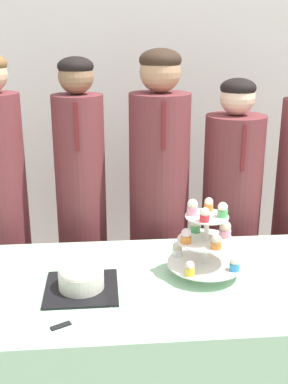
{
  "coord_description": "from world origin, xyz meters",
  "views": [
    {
      "loc": [
        -0.28,
        -1.25,
        1.64
      ],
      "look_at": [
        -0.13,
        0.43,
        1.08
      ],
      "focal_mm": 45.0,
      "sensor_mm": 36.0,
      "label": 1
    }
  ],
  "objects_px": {
    "student_1": "(82,219)",
    "student_2": "(159,215)",
    "round_cake": "(81,278)",
    "cake_knife": "(72,322)",
    "student_3": "(230,226)",
    "student_0": "(3,220)",
    "cupcake_stand": "(206,240)"
  },
  "relations": [
    {
      "from": "cake_knife",
      "to": "cupcake_stand",
      "type": "relative_size",
      "value": 0.68
    },
    {
      "from": "cupcake_stand",
      "to": "student_3",
      "type": "distance_m",
      "value": 0.7
    },
    {
      "from": "student_2",
      "to": "student_3",
      "type": "bearing_deg",
      "value": -0.0
    },
    {
      "from": "cake_knife",
      "to": "student_2",
      "type": "distance_m",
      "value": 0.99
    },
    {
      "from": "student_1",
      "to": "student_2",
      "type": "relative_size",
      "value": 0.98
    },
    {
      "from": "student_0",
      "to": "round_cake",
      "type": "bearing_deg",
      "value": -59.13
    },
    {
      "from": "cupcake_stand",
      "to": "student_3",
      "type": "height_order",
      "value": "student_3"
    },
    {
      "from": "cake_knife",
      "to": "student_3",
      "type": "xyz_separation_m",
      "value": [
        0.77,
        0.91,
        -0.06
      ]
    },
    {
      "from": "student_0",
      "to": "student_3",
      "type": "relative_size",
      "value": 1.08
    },
    {
      "from": "round_cake",
      "to": "student_0",
      "type": "height_order",
      "value": "student_0"
    },
    {
      "from": "student_1",
      "to": "student_2",
      "type": "bearing_deg",
      "value": 0.0
    },
    {
      "from": "student_2",
      "to": "student_3",
      "type": "distance_m",
      "value": 0.38
    },
    {
      "from": "round_cake",
      "to": "student_1",
      "type": "bearing_deg",
      "value": 91.75
    },
    {
      "from": "student_0",
      "to": "student_3",
      "type": "height_order",
      "value": "student_0"
    },
    {
      "from": "round_cake",
      "to": "cupcake_stand",
      "type": "distance_m",
      "value": 0.5
    },
    {
      "from": "student_2",
      "to": "student_3",
      "type": "height_order",
      "value": "student_2"
    },
    {
      "from": "cake_knife",
      "to": "round_cake",
      "type": "bearing_deg",
      "value": 56.12
    },
    {
      "from": "cake_knife",
      "to": "student_3",
      "type": "height_order",
      "value": "student_3"
    },
    {
      "from": "cake_knife",
      "to": "student_3",
      "type": "bearing_deg",
      "value": 21.94
    },
    {
      "from": "student_0",
      "to": "student_3",
      "type": "xyz_separation_m",
      "value": [
        1.16,
        0.0,
        -0.07
      ]
    },
    {
      "from": "student_3",
      "to": "student_1",
      "type": "bearing_deg",
      "value": -180.0
    },
    {
      "from": "cupcake_stand",
      "to": "student_1",
      "type": "relative_size",
      "value": 0.2
    },
    {
      "from": "round_cake",
      "to": "cupcake_stand",
      "type": "relative_size",
      "value": 0.87
    },
    {
      "from": "round_cake",
      "to": "student_1",
      "type": "relative_size",
      "value": 0.17
    },
    {
      "from": "student_0",
      "to": "student_1",
      "type": "distance_m",
      "value": 0.39
    },
    {
      "from": "round_cake",
      "to": "student_1",
      "type": "xyz_separation_m",
      "value": [
        -0.02,
        0.69,
        -0.04
      ]
    },
    {
      "from": "cake_knife",
      "to": "student_3",
      "type": "distance_m",
      "value": 1.19
    },
    {
      "from": "round_cake",
      "to": "student_0",
      "type": "distance_m",
      "value": 0.81
    },
    {
      "from": "student_0",
      "to": "student_2",
      "type": "relative_size",
      "value": 0.99
    },
    {
      "from": "student_1",
      "to": "student_3",
      "type": "distance_m",
      "value": 0.77
    },
    {
      "from": "round_cake",
      "to": "student_2",
      "type": "xyz_separation_m",
      "value": [
        0.37,
        0.69,
        -0.03
      ]
    },
    {
      "from": "cupcake_stand",
      "to": "student_2",
      "type": "relative_size",
      "value": 0.2
    }
  ]
}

